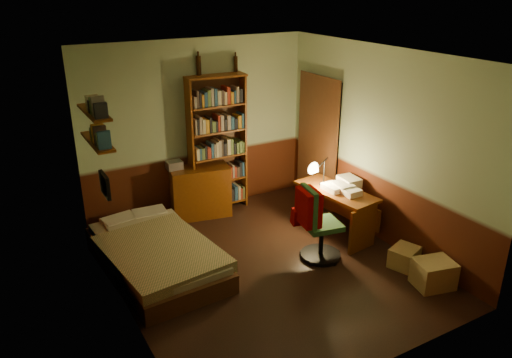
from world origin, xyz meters
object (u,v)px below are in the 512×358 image
desk (335,211)px  dresser (200,191)px  mini_stereo (174,165)px  desk_lamp (324,167)px  cardboard_box_a (434,274)px  cardboard_box_b (404,257)px  bookshelf (217,145)px  office_chair (322,219)px  bed (155,245)px

desk → dresser: bearing=126.8°
mini_stereo → desk_lamp: 2.17m
cardboard_box_a → cardboard_box_b: (0.03, 0.49, -0.04)m
bookshelf → office_chair: size_ratio=1.89×
bookshelf → desk_lamp: bearing=-46.1°
dresser → office_chair: 2.10m
mini_stereo → bookshelf: bookshelf is taller
dresser → cardboard_box_a: size_ratio=2.00×
bed → mini_stereo: bearing=54.3°
bed → dresser: (1.09, 1.08, 0.08)m
dresser → cardboard_box_a: bearing=-51.7°
bookshelf → office_chair: (0.49, -2.00, -0.49)m
desk_lamp → cardboard_box_b: 1.63m
bookshelf → cardboard_box_b: (1.27, -2.69, -0.92)m
cardboard_box_b → bed: bearing=150.6°
dresser → mini_stereo: (-0.34, 0.12, 0.45)m
dresser → cardboard_box_b: bearing=-47.1°
dresser → desk_lamp: desk_lamp is taller
desk → cardboard_box_b: 1.19m
desk → desk_lamp: bearing=92.7°
desk → desk_lamp: 0.65m
cardboard_box_b → dresser: bearing=121.9°
bookshelf → office_chair: 2.12m
bookshelf → desk_lamp: 1.65m
office_chair → cardboard_box_a: size_ratio=2.54×
desk_lamp → cardboard_box_b: (0.24, -1.40, -0.80)m
desk → office_chair: size_ratio=1.10×
bed → bookshelf: size_ratio=1.00×
bed → dresser: 1.53m
dresser → cardboard_box_a: (1.59, -3.10, -0.22)m
mini_stereo → cardboard_box_a: size_ratio=0.52×
office_chair → bookshelf: bearing=113.5°
cardboard_box_a → cardboard_box_b: size_ratio=1.23×
bed → office_chair: size_ratio=1.88×
desk_lamp → cardboard_box_a: (0.21, -1.89, -0.76)m
dresser → bookshelf: bookshelf is taller
desk → cardboard_box_b: desk is taller
office_chair → mini_stereo: bearing=129.7°
office_chair → bed: bearing=166.3°
dresser → desk: bearing=-34.4°
bookshelf → desk_lamp: size_ratio=3.80×
dresser → desk: dresser is taller
bookshelf → desk_lamp: (1.03, -1.29, -0.12)m
office_chair → cardboard_box_b: office_chair is taller
cardboard_box_b → office_chair: bearing=138.8°
bed → office_chair: 2.11m
desk → office_chair: office_chair is taller
bed → office_chair: bearing=-27.3°
bed → cardboard_box_a: 3.36m
dresser → desk_lamp: size_ratio=1.58×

